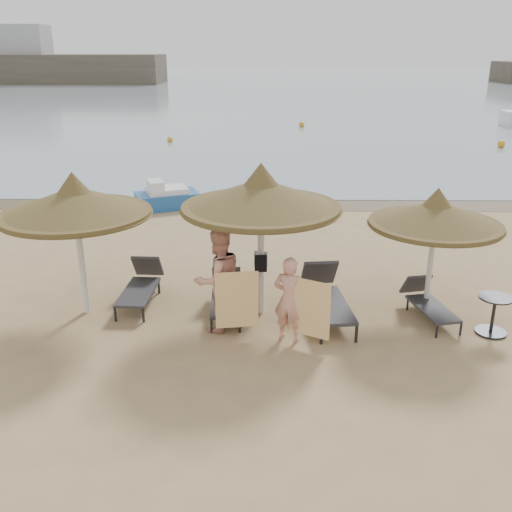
{
  "coord_description": "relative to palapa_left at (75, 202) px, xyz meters",
  "views": [
    {
      "loc": [
        -0.13,
        -9.26,
        5.01
      ],
      "look_at": [
        -0.26,
        1.2,
        1.17
      ],
      "focal_mm": 40.0,
      "sensor_mm": 36.0,
      "label": 1
    }
  ],
  "objects": [
    {
      "name": "palapa_right",
      "position": [
        6.83,
        0.13,
        -0.25
      ],
      "size": [
        2.57,
        2.57,
        2.54
      ],
      "rotation": [
        0.0,
        0.0,
        -0.29
      ],
      "color": "silver",
      "rests_on": "ground"
    },
    {
      "name": "towel_right",
      "position": [
        4.36,
        -1.35,
        -1.54
      ],
      "size": [
        0.68,
        0.39,
        1.07
      ],
      "rotation": [
        0.0,
        0.0,
        -0.51
      ],
      "color": "orange",
      "rests_on": "ground"
    },
    {
      "name": "far_shore",
      "position": [
        -21.44,
        76.74,
        0.64
      ],
      "size": [
        150.0,
        54.8,
        12.0
      ],
      "color": "brown",
      "rests_on": "ground"
    },
    {
      "name": "lounger_far_left",
      "position": [
        1.0,
        0.56,
        -1.9
      ],
      "size": [
        0.69,
        1.86,
        0.82
      ],
      "rotation": [
        0.0,
        0.0,
        -0.05
      ],
      "color": "black",
      "rests_on": "ground"
    },
    {
      "name": "wet_sand_strip",
      "position": [
        3.66,
        8.32,
        -2.27
      ],
      "size": [
        200.0,
        1.6,
        0.01
      ],
      "primitive_type": "cube",
      "color": "brown",
      "rests_on": "ground"
    },
    {
      "name": "palapa_center",
      "position": [
        3.5,
        0.02,
        0.14
      ],
      "size": [
        3.06,
        3.06,
        3.03
      ],
      "rotation": [
        0.0,
        0.0,
        -0.35
      ],
      "color": "silver",
      "rests_on": "ground"
    },
    {
      "name": "buoy_left",
      "position": [
        -1.66,
        21.65,
        -2.11
      ],
      "size": [
        0.33,
        0.33,
        0.33
      ],
      "primitive_type": "sphere",
      "color": "orange",
      "rests_on": "ground"
    },
    {
      "name": "person_left",
      "position": [
        2.73,
        -0.69,
        -1.12
      ],
      "size": [
        1.26,
        1.16,
        2.3
      ],
      "primitive_type": "imported",
      "rotation": [
        0.0,
        0.0,
        3.72
      ],
      "color": "tan",
      "rests_on": "ground"
    },
    {
      "name": "lounger_near_left",
      "position": [
        2.81,
        0.09,
        -1.92
      ],
      "size": [
        0.66,
        1.78,
        0.78
      ],
      "rotation": [
        0.0,
        0.0,
        0.04
      ],
      "color": "black",
      "rests_on": "ground"
    },
    {
      "name": "side_table",
      "position": [
        7.79,
        -0.81,
        -1.93
      ],
      "size": [
        0.61,
        0.61,
        0.73
      ],
      "rotation": [
        0.0,
        0.0,
        0.33
      ],
      "color": "black",
      "rests_on": "ground"
    },
    {
      "name": "bag_dark",
      "position": [
        3.5,
        -0.14,
        -1.16
      ],
      "size": [
        0.24,
        0.1,
        0.33
      ],
      "rotation": [
        0.0,
        0.0,
        0.1
      ],
      "color": "black",
      "rests_on": "ground"
    },
    {
      "name": "ground",
      "position": [
        3.66,
        -1.08,
        -2.27
      ],
      "size": [
        160.0,
        160.0,
        0.0
      ],
      "primitive_type": "plane",
      "color": "tan",
      "rests_on": "ground"
    },
    {
      "name": "buoy_right",
      "position": [
        16.12,
        20.06,
        -2.07
      ],
      "size": [
        0.4,
        0.4,
        0.4
      ],
      "primitive_type": "sphere",
      "color": "orange",
      "rests_on": "ground"
    },
    {
      "name": "towel_left",
      "position": [
        3.08,
        -1.04,
        -1.52
      ],
      "size": [
        0.77,
        0.13,
        1.09
      ],
      "rotation": [
        0.0,
        0.0,
        0.14
      ],
      "color": "orange",
      "rests_on": "ground"
    },
    {
      "name": "person_right",
      "position": [
        4.01,
        -1.1,
        -1.35
      ],
      "size": [
        1.0,
        0.83,
        1.85
      ],
      "primitive_type": "imported",
      "rotation": [
        0.0,
        0.0,
        2.76
      ],
      "color": "tan",
      "rests_on": "ground"
    },
    {
      "name": "lounger_near_right",
      "position": [
        4.78,
        -0.09,
        -1.85
      ],
      "size": [
        0.93,
        2.19,
        0.95
      ],
      "rotation": [
        0.0,
        0.0,
        0.11
      ],
      "color": "black",
      "rests_on": "ground"
    },
    {
      "name": "sea",
      "position": [
        3.66,
        78.92,
        -2.26
      ],
      "size": [
        200.0,
        140.0,
        0.03
      ],
      "primitive_type": "cube",
      "color": "gray",
      "rests_on": "ground"
    },
    {
      "name": "pedal_boat",
      "position": [
        0.34,
        7.97,
        -1.93
      ],
      "size": [
        2.29,
        1.83,
        0.93
      ],
      "rotation": [
        0.0,
        0.0,
        0.38
      ],
      "color": "#1D559B",
      "rests_on": "ground"
    },
    {
      "name": "palapa_left",
      "position": [
        0.0,
        0.0,
        0.0
      ],
      "size": [
        2.88,
        2.88,
        2.86
      ],
      "rotation": [
        0.0,
        0.0,
        0.14
      ],
      "color": "silver",
      "rests_on": "ground"
    },
    {
      "name": "lounger_far_right",
      "position": [
        6.78,
        -0.12,
        -1.95
      ],
      "size": [
        0.85,
        1.67,
        0.72
      ],
      "rotation": [
        0.0,
        0.0,
        0.21
      ],
      "color": "black",
      "rests_on": "ground"
    },
    {
      "name": "bag_patterned",
      "position": [
        3.5,
        0.2,
        -1.21
      ],
      "size": [
        0.27,
        0.15,
        0.32
      ],
      "rotation": [
        0.0,
        0.0,
        -0.28
      ],
      "color": "white",
      "rests_on": "ground"
    },
    {
      "name": "buoy_mid",
      "position": [
        6.09,
        28.13,
        -2.09
      ],
      "size": [
        0.37,
        0.37,
        0.37
      ],
      "primitive_type": "sphere",
      "color": "orange",
      "rests_on": "ground"
    }
  ]
}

